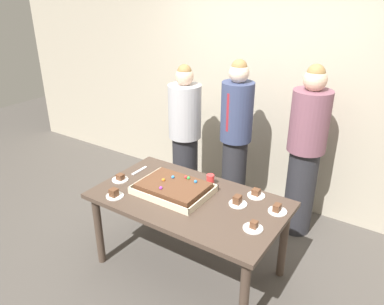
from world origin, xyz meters
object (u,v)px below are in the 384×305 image
at_px(plated_slice_center_back, 114,194).
at_px(person_striped_tie_right, 185,136).
at_px(cake_server_utensil, 139,171).
at_px(person_serving_front, 305,151).
at_px(plated_slice_far_left, 256,194).
at_px(plated_slice_far_right, 253,227).
at_px(plated_slice_near_right, 277,210).
at_px(party_table, 189,207).
at_px(drink_cup_nearest, 210,180).
at_px(sheet_cake, 173,188).
at_px(person_green_shirt_behind, 235,140).
at_px(plated_slice_near_left, 238,202).
at_px(plated_slice_center_front, 120,178).

bearing_deg(plated_slice_center_back, person_striped_tie_right, 96.41).
relative_size(cake_server_utensil, person_serving_front, 0.11).
height_order(plated_slice_far_left, plated_slice_far_right, plated_slice_far_right).
distance_m(plated_slice_near_right, plated_slice_far_right, 0.32).
relative_size(plated_slice_center_back, cake_server_utensil, 0.75).
bearing_deg(plated_slice_far_left, plated_slice_center_back, -145.72).
distance_m(party_table, drink_cup_nearest, 0.33).
bearing_deg(sheet_cake, cake_server_utensil, 164.23).
relative_size(plated_slice_center_back, person_striped_tie_right, 0.09).
relative_size(party_table, sheet_cake, 2.58).
bearing_deg(person_green_shirt_behind, sheet_cake, 0.00).
relative_size(sheet_cake, cake_server_utensil, 3.15).
height_order(plated_slice_near_left, person_green_shirt_behind, person_green_shirt_behind).
bearing_deg(plated_slice_near_right, plated_slice_center_front, -167.79).
xyz_separation_m(plated_slice_near_right, cake_server_utensil, (-1.38, -0.06, -0.02)).
relative_size(sheet_cake, person_serving_front, 0.36).
bearing_deg(cake_server_utensil, plated_slice_center_back, -73.88).
height_order(plated_slice_center_back, person_serving_front, person_serving_front).
height_order(person_serving_front, person_green_shirt_behind, person_serving_front).
height_order(drink_cup_nearest, person_green_shirt_behind, person_green_shirt_behind).
bearing_deg(plated_slice_near_left, party_table, -159.98).
relative_size(party_table, person_green_shirt_behind, 0.93).
bearing_deg(plated_slice_near_right, person_striped_tie_right, 152.60).
bearing_deg(plated_slice_center_back, cake_server_utensil, 106.12).
relative_size(plated_slice_near_right, drink_cup_nearest, 1.50).
height_order(plated_slice_far_right, cake_server_utensil, plated_slice_far_right).
xyz_separation_m(plated_slice_center_back, drink_cup_nearest, (0.57, 0.63, 0.02)).
xyz_separation_m(party_table, cake_server_utensil, (-0.68, 0.15, 0.09)).
distance_m(sheet_cake, plated_slice_far_left, 0.71).
distance_m(plated_slice_center_front, drink_cup_nearest, 0.83).
bearing_deg(plated_slice_center_back, plated_slice_center_front, 123.85).
height_order(plated_slice_center_front, person_serving_front, person_serving_front).
bearing_deg(plated_slice_near_left, plated_slice_far_right, -43.18).
xyz_separation_m(plated_slice_near_right, plated_slice_far_left, (-0.24, 0.13, -0.00)).
bearing_deg(sheet_cake, drink_cup_nearest, 55.70).
distance_m(party_table, plated_slice_center_front, 0.71).
distance_m(cake_server_utensil, person_striped_tie_right, 0.79).
relative_size(plated_slice_near_left, person_serving_front, 0.09).
xyz_separation_m(plated_slice_near_left, drink_cup_nearest, (-0.36, 0.16, 0.02)).
xyz_separation_m(plated_slice_far_left, plated_slice_center_front, (-1.16, -0.44, -0.00)).
distance_m(plated_slice_far_right, cake_server_utensil, 1.34).
xyz_separation_m(plated_slice_center_front, plated_slice_center_back, (0.16, -0.24, 0.01)).
distance_m(sheet_cake, plated_slice_center_back, 0.50).
bearing_deg(sheet_cake, person_serving_front, 55.15).
relative_size(plated_slice_near_left, cake_server_utensil, 0.75).
distance_m(plated_slice_far_left, person_green_shirt_behind, 0.86).
distance_m(person_serving_front, person_striped_tie_right, 1.31).
height_order(plated_slice_near_right, drink_cup_nearest, drink_cup_nearest).
xyz_separation_m(plated_slice_far_left, cake_server_utensil, (-1.14, -0.20, -0.02)).
distance_m(drink_cup_nearest, person_striped_tie_right, 0.96).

